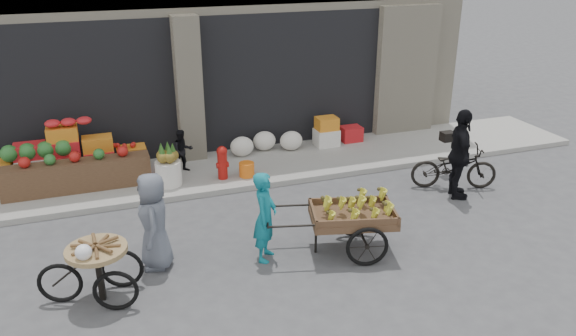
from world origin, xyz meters
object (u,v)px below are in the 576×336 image
object	(u,v)px
pineapple_bin	(169,173)
orange_bucket	(247,169)
fire_hydrant	(222,161)
seated_person	(183,151)
cyclist	(460,154)
banana_cart	(350,213)
vendor_grey	(154,221)
vendor_woman	(265,217)
bicycle	(454,167)
tricycle_cart	(98,265)

from	to	relation	value
pineapple_bin	orange_bucket	xyz separation A→B (m)	(1.60, -0.10, -0.10)
fire_hydrant	seated_person	bearing A→B (deg)	137.12
fire_hydrant	orange_bucket	size ratio (longest dim) A/B	2.22
pineapple_bin	cyclist	bearing A→B (deg)	-22.70
orange_bucket	banana_cart	bearing A→B (deg)	-76.48
fire_hydrant	vendor_grey	bearing A→B (deg)	-121.68
fire_hydrant	vendor_woman	bearing A→B (deg)	-90.84
pineapple_bin	seated_person	bearing A→B (deg)	56.31
orange_bucket	vendor_grey	world-z (taller)	vendor_grey
fire_hydrant	orange_bucket	bearing A→B (deg)	-5.71
vendor_woman	bicycle	distance (m)	4.64
banana_cart	bicycle	bearing A→B (deg)	41.55
seated_person	cyclist	size ratio (longest dim) A/B	0.52
seated_person	tricycle_cart	world-z (taller)	seated_person
banana_cart	tricycle_cart	bearing A→B (deg)	-164.90
seated_person	orange_bucket	bearing A→B (deg)	-40.26
banana_cart	vendor_woman	world-z (taller)	vendor_woman
cyclist	banana_cart	bearing A→B (deg)	133.80
banana_cart	pineapple_bin	bearing A→B (deg)	139.51
fire_hydrant	bicycle	bearing A→B (deg)	-21.88
orange_bucket	seated_person	world-z (taller)	seated_person
seated_person	cyclist	world-z (taller)	cyclist
pineapple_bin	orange_bucket	distance (m)	1.61
vendor_grey	cyclist	world-z (taller)	cyclist
pineapple_bin	vendor_grey	distance (m)	2.90
fire_hydrant	tricycle_cart	xyz separation A→B (m)	(-2.57, -3.40, 0.06)
tricycle_cart	banana_cart	bearing A→B (deg)	13.40
fire_hydrant	vendor_grey	size ratio (longest dim) A/B	0.46
vendor_grey	cyclist	xyz separation A→B (m)	(5.89, 0.60, 0.12)
pineapple_bin	bicycle	size ratio (longest dim) A/B	0.30
seated_person	tricycle_cart	distance (m)	4.46
vendor_grey	orange_bucket	bearing A→B (deg)	147.96
banana_cart	cyclist	distance (m)	3.14
banana_cart	fire_hydrant	bearing A→B (deg)	125.48
cyclist	vendor_grey	bearing A→B (deg)	117.24
pineapple_bin	cyclist	size ratio (longest dim) A/B	0.29
cyclist	pineapple_bin	bearing A→B (deg)	88.77
orange_bucket	vendor_woman	world-z (taller)	vendor_woman
seated_person	tricycle_cart	bearing A→B (deg)	-124.73
fire_hydrant	orange_bucket	xyz separation A→B (m)	(0.50, -0.05, -0.23)
orange_bucket	vendor_grey	size ratio (longest dim) A/B	0.21
fire_hydrant	banana_cart	world-z (taller)	banana_cart
pineapple_bin	bicycle	world-z (taller)	bicycle
seated_person	pineapple_bin	bearing A→B (deg)	-133.69
pineapple_bin	orange_bucket	world-z (taller)	pineapple_bin
bicycle	tricycle_cart	bearing A→B (deg)	124.72
seated_person	vendor_woman	size ratio (longest dim) A/B	0.63
pineapple_bin	bicycle	xyz separation A→B (m)	(5.49, -1.81, 0.08)
vendor_woman	cyclist	xyz separation A→B (m)	(4.23, 0.95, 0.16)
fire_hydrant	cyclist	xyz separation A→B (m)	(4.19, -2.16, 0.39)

